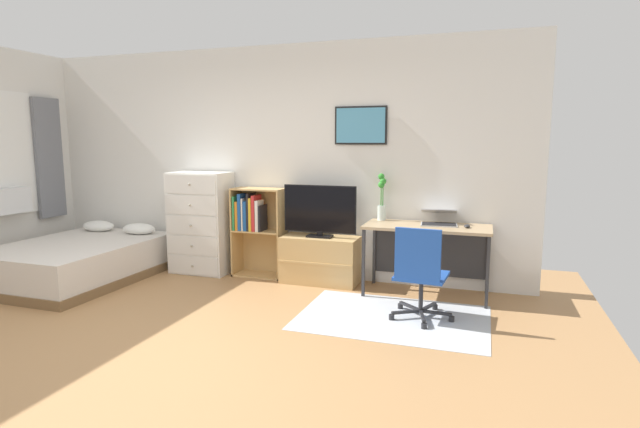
# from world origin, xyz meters

# --- Properties ---
(ground_plane) EXTENTS (7.20, 7.20, 0.00)m
(ground_plane) POSITION_xyz_m (0.00, 0.00, 0.00)
(ground_plane) COLOR #A87A4C
(wall_back_with_posters) EXTENTS (6.12, 0.09, 2.70)m
(wall_back_with_posters) POSITION_xyz_m (0.01, 2.43, 1.35)
(wall_back_with_posters) COLOR silver
(wall_back_with_posters) RESTS_ON ground_plane
(area_rug) EXTENTS (1.70, 1.20, 0.01)m
(area_rug) POSITION_xyz_m (1.72, 1.29, 0.00)
(area_rug) COLOR #B2B7BC
(area_rug) RESTS_ON ground_plane
(bed) EXTENTS (1.47, 1.92, 0.57)m
(bed) POSITION_xyz_m (-1.99, 1.41, 0.23)
(bed) COLOR brown
(bed) RESTS_ON ground_plane
(dresser) EXTENTS (0.71, 0.46, 1.23)m
(dresser) POSITION_xyz_m (-0.80, 2.15, 0.61)
(dresser) COLOR white
(dresser) RESTS_ON ground_plane
(bookshelf) EXTENTS (0.61, 0.30, 1.05)m
(bookshelf) POSITION_xyz_m (-0.10, 2.22, 0.63)
(bookshelf) COLOR tan
(bookshelf) RESTS_ON ground_plane
(tv_stand) EXTENTS (0.87, 0.41, 0.53)m
(tv_stand) POSITION_xyz_m (0.73, 2.17, 0.27)
(tv_stand) COLOR tan
(tv_stand) RESTS_ON ground_plane
(television) EXTENTS (0.84, 0.16, 0.58)m
(television) POSITION_xyz_m (0.73, 2.15, 0.82)
(television) COLOR black
(television) RESTS_ON tv_stand
(desk) EXTENTS (1.28, 0.58, 0.74)m
(desk) POSITION_xyz_m (1.92, 2.16, 0.60)
(desk) COLOR tan
(desk) RESTS_ON ground_plane
(office_chair) EXTENTS (0.57, 0.58, 0.86)m
(office_chair) POSITION_xyz_m (1.96, 1.29, 0.46)
(office_chair) COLOR #232326
(office_chair) RESTS_ON ground_plane
(laptop) EXTENTS (0.40, 0.43, 0.16)m
(laptop) POSITION_xyz_m (2.03, 2.21, 0.80)
(laptop) COLOR #B7B7BC
(laptop) RESTS_ON desk
(computer_mouse) EXTENTS (0.06, 0.10, 0.03)m
(computer_mouse) POSITION_xyz_m (2.32, 2.07, 0.76)
(computer_mouse) COLOR #262628
(computer_mouse) RESTS_ON desk
(bamboo_vase) EXTENTS (0.09, 0.10, 0.51)m
(bamboo_vase) POSITION_xyz_m (1.40, 2.28, 0.98)
(bamboo_vase) COLOR silver
(bamboo_vase) RESTS_ON desk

